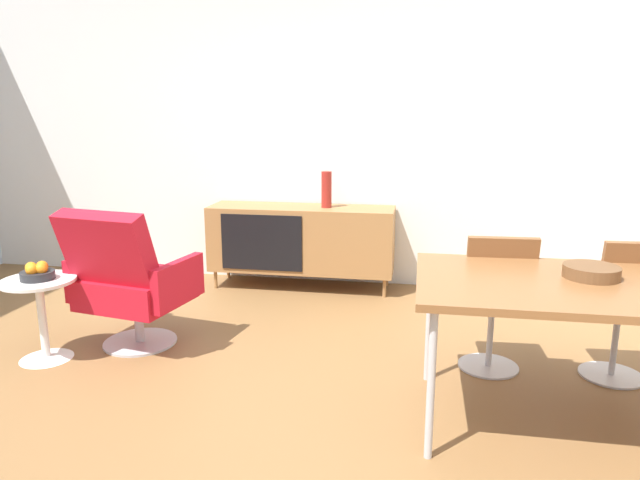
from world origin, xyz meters
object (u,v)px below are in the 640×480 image
(fruit_bowl, at_px, (37,272))
(dining_table, at_px, (589,292))
(lounge_chair_red, at_px, (129,279))
(sideboard, at_px, (301,238))
(wooden_bowl_on_table, at_px, (591,272))
(side_table_round, at_px, (41,310))
(dining_chair_back_left, at_px, (495,297))
(dining_chair_back_right, at_px, (624,304))
(vase_cobalt, at_px, (326,190))

(fruit_bowl, bearing_deg, dining_table, -4.89)
(lounge_chair_red, bearing_deg, sideboard, 61.20)
(dining_table, distance_m, lounge_chair_red, 2.69)
(wooden_bowl_on_table, distance_m, fruit_bowl, 3.12)
(fruit_bowl, bearing_deg, side_table_round, 107.61)
(dining_table, distance_m, dining_chair_back_left, 0.70)
(side_table_round, bearing_deg, wooden_bowl_on_table, -3.23)
(dining_table, bearing_deg, dining_chair_back_right, 57.70)
(lounge_chair_red, distance_m, side_table_round, 0.54)
(vase_cobalt, bearing_deg, lounge_chair_red, -124.89)
(fruit_bowl, bearing_deg, sideboard, 54.04)
(vase_cobalt, bearing_deg, fruit_bowl, -130.39)
(sideboard, distance_m, dining_chair_back_right, 2.61)
(lounge_chair_red, bearing_deg, dining_chair_back_right, 0.63)
(vase_cobalt, bearing_deg, side_table_round, -130.41)
(sideboard, relative_size, vase_cobalt, 5.19)
(sideboard, height_order, dining_table, dining_table)
(dining_chair_back_right, relative_size, fruit_bowl, 4.28)
(vase_cobalt, distance_m, dining_chair_back_right, 2.46)
(lounge_chair_red, xyz_separation_m, side_table_round, (-0.45, -0.26, -0.15))
(dining_table, xyz_separation_m, lounge_chair_red, (-2.63, 0.53, -0.23))
(vase_cobalt, relative_size, side_table_round, 0.59)
(dining_table, height_order, side_table_round, dining_table)
(sideboard, bearing_deg, fruit_bowl, -125.96)
(sideboard, xyz_separation_m, dining_table, (1.80, -2.02, 0.26))
(dining_chair_back_left, height_order, lounge_chair_red, lounge_chair_red)
(dining_table, bearing_deg, fruit_bowl, 175.11)
(fruit_bowl, bearing_deg, vase_cobalt, 49.61)
(lounge_chair_red, relative_size, side_table_round, 1.82)
(vase_cobalt, xyz_separation_m, fruit_bowl, (-1.50, -1.76, -0.31))
(sideboard, relative_size, dining_chair_back_left, 1.87)
(dining_chair_back_right, distance_m, fruit_bowl, 3.45)
(wooden_bowl_on_table, height_order, fruit_bowl, wooden_bowl_on_table)
(dining_chair_back_right, height_order, dining_chair_back_left, same)
(dining_chair_back_left, bearing_deg, dining_table, -58.17)
(vase_cobalt, distance_m, lounge_chair_red, 1.87)
(dining_chair_back_left, bearing_deg, sideboard, 134.91)
(wooden_bowl_on_table, bearing_deg, vase_cobalt, 129.73)
(sideboard, distance_m, side_table_round, 2.17)
(wooden_bowl_on_table, relative_size, lounge_chair_red, 0.27)
(dining_chair_back_left, relative_size, side_table_round, 1.65)
(dining_chair_back_right, bearing_deg, wooden_bowl_on_table, -124.98)
(fruit_bowl, bearing_deg, dining_chair_back_right, 4.92)
(dining_table, bearing_deg, wooden_bowl_on_table, 74.53)
(wooden_bowl_on_table, bearing_deg, dining_chair_back_left, 128.34)
(sideboard, relative_size, dining_table, 1.00)
(vase_cobalt, distance_m, dining_chair_back_left, 1.96)
(dining_chair_back_right, bearing_deg, sideboard, 145.88)
(dining_table, xyz_separation_m, dining_chair_back_right, (0.35, 0.56, -0.23))
(sideboard, distance_m, lounge_chair_red, 1.71)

